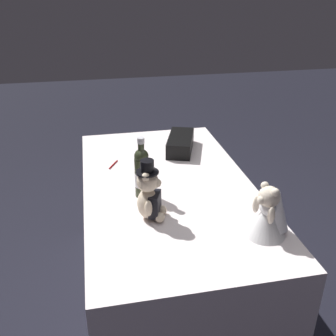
{
  "coord_description": "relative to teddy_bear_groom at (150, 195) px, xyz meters",
  "views": [
    {
      "loc": [
        1.88,
        -0.38,
        1.83
      ],
      "look_at": [
        0.0,
        0.0,
        0.89
      ],
      "focal_mm": 41.62,
      "sensor_mm": 36.0,
      "label": 1
    }
  ],
  "objects": [
    {
      "name": "ground_plane",
      "position": [
        -0.31,
        0.15,
        -0.91
      ],
      "size": [
        12.0,
        12.0,
        0.0
      ],
      "primitive_type": "plane",
      "color": "black"
    },
    {
      "name": "signing_pen",
      "position": [
        -0.62,
        -0.13,
        -0.12
      ],
      "size": [
        0.12,
        0.07,
        0.01
      ],
      "color": "maroon",
      "rests_on": "reception_table"
    },
    {
      "name": "champagne_bottle",
      "position": [
        -0.21,
        -0.01,
        0.02
      ],
      "size": [
        0.08,
        0.08,
        0.33
      ],
      "color": "#2C331F",
      "rests_on": "reception_table"
    },
    {
      "name": "teddy_bear_groom",
      "position": [
        0.0,
        0.0,
        0.0
      ],
      "size": [
        0.15,
        0.15,
        0.3
      ],
      "color": "beige",
      "rests_on": "reception_table"
    },
    {
      "name": "reception_table",
      "position": [
        -0.31,
        0.15,
        -0.52
      ],
      "size": [
        1.69,
        0.93,
        0.79
      ],
      "primitive_type": "cube",
      "color": "white",
      "rests_on": "ground_plane"
    },
    {
      "name": "gift_case_black",
      "position": [
        -0.76,
        0.33,
        -0.07
      ],
      "size": [
        0.38,
        0.26,
        0.1
      ],
      "color": "black",
      "rests_on": "reception_table"
    },
    {
      "name": "teddy_bear_bride",
      "position": [
        0.23,
        0.5,
        -0.02
      ],
      "size": [
        0.19,
        0.23,
        0.25
      ],
      "color": "white",
      "rests_on": "reception_table"
    }
  ]
}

